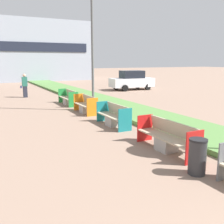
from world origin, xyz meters
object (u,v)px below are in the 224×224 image
(bench_red_frame, at_px, (167,139))
(bench_green_frame, at_px, (69,99))
(litter_bin, at_px, (197,157))
(street_lamp_post, at_px, (92,25))
(parked_car_distant, at_px, (132,80))
(pedestrian_walking, at_px, (25,85))
(bench_orange_frame, at_px, (86,106))
(bench_teal_frame, at_px, (114,117))

(bench_red_frame, height_order, bench_green_frame, same)
(bench_red_frame, relative_size, bench_green_frame, 1.10)
(litter_bin, bearing_deg, street_lamp_post, 83.22)
(litter_bin, distance_m, parked_car_distant, 19.37)
(pedestrian_walking, bearing_deg, parked_car_distant, 4.49)
(bench_green_frame, bearing_deg, bench_orange_frame, -90.05)
(bench_green_frame, bearing_deg, pedestrian_walking, 111.76)
(bench_orange_frame, xyz_separation_m, parked_car_distant, (8.24, 8.65, 0.55))
(litter_bin, bearing_deg, pedestrian_walking, 95.03)
(bench_orange_frame, bearing_deg, pedestrian_walking, 103.72)
(bench_orange_frame, relative_size, street_lamp_post, 0.24)
(bench_orange_frame, distance_m, bench_green_frame, 3.04)
(bench_teal_frame, bearing_deg, pedestrian_walking, 99.78)
(bench_green_frame, relative_size, parked_car_distant, 0.51)
(bench_teal_frame, xyz_separation_m, litter_bin, (-0.47, -5.37, 0.09))
(bench_red_frame, xyz_separation_m, parked_car_distant, (8.24, 15.56, 0.54))
(litter_bin, bearing_deg, bench_green_frame, 87.71)
(bench_orange_frame, distance_m, pedestrian_walking, 8.10)
(bench_teal_frame, relative_size, bench_orange_frame, 1.06)
(bench_orange_frame, height_order, bench_green_frame, same)
(pedestrian_walking, relative_size, parked_car_distant, 0.42)
(street_lamp_post, bearing_deg, bench_red_frame, -94.75)
(bench_teal_frame, bearing_deg, litter_bin, -94.95)
(bench_teal_frame, relative_size, street_lamp_post, 0.25)
(pedestrian_walking, bearing_deg, bench_red_frame, -82.58)
(litter_bin, xyz_separation_m, pedestrian_walking, (-1.45, 16.49, 0.47))
(litter_bin, distance_m, street_lamp_post, 10.05)
(pedestrian_walking, bearing_deg, litter_bin, -84.97)
(bench_orange_frame, xyz_separation_m, bench_green_frame, (0.00, 3.04, 0.01))
(bench_orange_frame, relative_size, bench_green_frame, 0.91)
(bench_red_frame, relative_size, bench_orange_frame, 1.21)
(bench_orange_frame, distance_m, street_lamp_post, 4.38)
(litter_bin, height_order, street_lamp_post, street_lamp_post)
(bench_orange_frame, xyz_separation_m, litter_bin, (-0.46, -8.65, 0.10))
(parked_car_distant, bearing_deg, bench_teal_frame, -119.20)
(bench_teal_frame, distance_m, bench_orange_frame, 3.27)
(bench_teal_frame, height_order, pedestrian_walking, pedestrian_walking)
(bench_red_frame, bearing_deg, bench_green_frame, 90.01)
(bench_teal_frame, xyz_separation_m, pedestrian_walking, (-1.92, 11.12, 0.56))
(bench_green_frame, bearing_deg, street_lamp_post, -76.91)
(street_lamp_post, bearing_deg, parked_car_distant, 47.19)
(bench_green_frame, bearing_deg, bench_teal_frame, -90.01)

